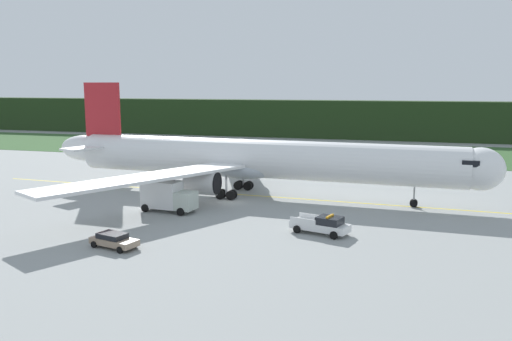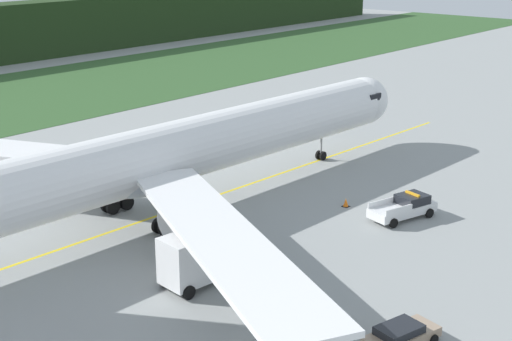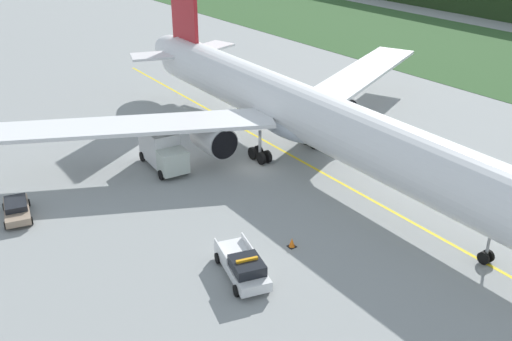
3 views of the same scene
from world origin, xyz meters
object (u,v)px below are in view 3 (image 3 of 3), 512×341
Objects in this scene: airliner at (306,115)px; staff_car at (17,209)px; catering_truck at (162,149)px; apron_cone at (292,243)px; ops_pickup_truck at (243,266)px.

staff_car is at bearing -103.25° from airliner.
apron_cone is at bearing 2.73° from catering_truck.
catering_truck is (-18.27, 4.09, 0.91)m from ops_pickup_truck.
catering_truck is 17.48m from apron_cone.
ops_pickup_truck is 8.45× the size of apron_cone.
ops_pickup_truck reaches higher than apron_cone.
staff_car is at bearing -84.45° from catering_truck.
catering_truck is 1.36× the size of staff_car.
staff_car is 21.57m from apron_cone.
airliner is 82.91× the size of apron_cone.
airliner is 15.11m from apron_cone.
airliner is at bearing 135.51° from apron_cone.
ops_pickup_truck is (11.19, -15.05, -3.84)m from airliner.
catering_truck is at bearing -177.27° from apron_cone.
apron_cone is (10.31, -10.13, -4.39)m from airliner.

